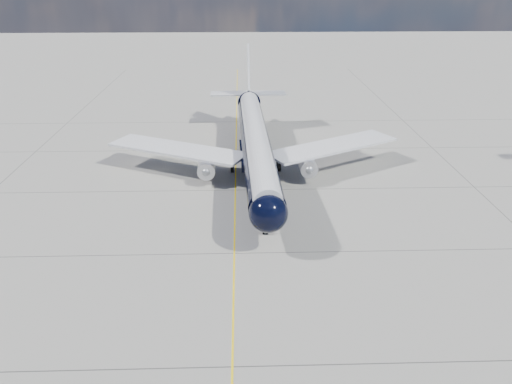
# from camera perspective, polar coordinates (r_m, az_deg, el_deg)

# --- Properties ---
(ground) EXTENTS (320.00, 320.00, 0.00)m
(ground) POSITION_cam_1_polar(r_m,az_deg,el_deg) (66.39, -2.35, 1.98)
(ground) COLOR gray
(ground) RESTS_ON ground
(taxiway_centerline) EXTENTS (0.16, 160.00, 0.01)m
(taxiway_centerline) POSITION_cam_1_polar(r_m,az_deg,el_deg) (61.79, -2.38, 0.23)
(taxiway_centerline) COLOR yellow
(taxiway_centerline) RESTS_ON ground
(main_airliner) EXTENTS (39.77, 48.36, 13.98)m
(main_airliner) POSITION_cam_1_polar(r_m,az_deg,el_deg) (66.20, -0.05, 5.95)
(main_airliner) COLOR black
(main_airliner) RESTS_ON ground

